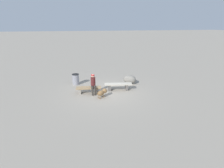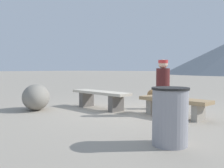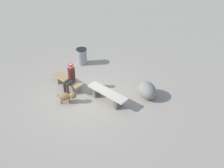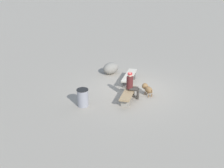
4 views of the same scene
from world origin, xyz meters
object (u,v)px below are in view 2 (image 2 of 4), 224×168
Objects in this scene: dog at (161,97)px; boulder at (36,97)px; trash_bin at (170,116)px; seated_person at (165,84)px; bench_left at (100,97)px; bench_right at (174,103)px.

dog is 3.28m from boulder.
trash_bin is at bearing -10.01° from boulder.
trash_bin is at bearing -61.06° from seated_person.
bench_left is at bearing 3.52° from dog.
dog is at bearing 138.75° from bench_right.
boulder is at bearing -152.86° from seated_person.
bench_right is 1.14m from dog.
bench_left is 2.66× the size of dog.
bench_right is 3.47m from boulder.
boulder reaches higher than dog.
seated_person is at bearing 16.00° from bench_left.
seated_person reaches higher than boulder.
dog reaches higher than bench_right.
boulder is at bearing 169.99° from trash_bin.
boulder reaches higher than bench_left.
bench_left is 2.03m from bench_right.
bench_right is 0.52m from seated_person.
bench_left reaches higher than bench_right.
seated_person reaches higher than bench_right.
bench_left is 1.50× the size of seated_person.
seated_person is 2.36m from trash_bin.
bench_right is at bearing 11.26° from bench_left.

